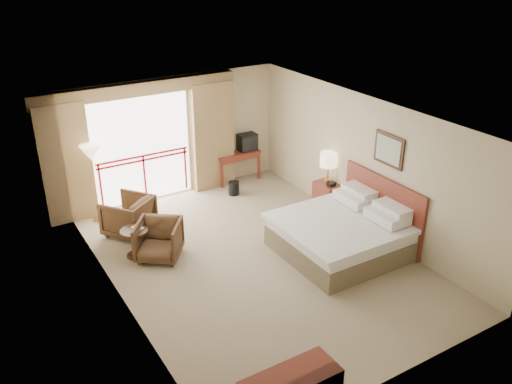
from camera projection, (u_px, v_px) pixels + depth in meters
floor at (256, 259)px, 9.95m from camera, size 7.00×7.00×0.00m
ceiling at (256, 117)px, 8.82m from camera, size 7.00×7.00×0.00m
wall_back at (175, 136)px, 12.10m from camera, size 5.00×0.00×5.00m
wall_front at (403, 295)px, 6.67m from camera, size 5.00×0.00×5.00m
wall_left at (116, 228)px, 8.21m from camera, size 0.00×7.00×7.00m
wall_right at (365, 165)px, 10.56m from camera, size 0.00×7.00×7.00m
balcony_door at (142, 149)px, 11.77m from camera, size 2.40×0.00×2.40m
balcony_railing at (144, 166)px, 11.92m from camera, size 2.09×0.03×1.02m
curtain_left at (66, 164)px, 10.87m from camera, size 1.00×0.26×2.50m
curtain_right at (212, 136)px, 12.43m from camera, size 1.00×0.26×2.50m
valance at (138, 89)px, 11.13m from camera, size 4.40×0.22×0.28m
hvac_vent at (226, 85)px, 12.27m from camera, size 0.50×0.04×0.50m
bed at (342, 234)px, 10.03m from camera, size 2.13×2.06×0.97m
headboard at (382, 209)px, 10.37m from camera, size 0.06×2.10×1.30m
framed_art at (389, 150)px, 9.87m from camera, size 0.04×0.72×0.60m
nightstand at (328, 197)px, 11.62m from camera, size 0.49×0.57×0.65m
table_lamp at (329, 160)px, 11.31m from camera, size 0.36×0.36×0.64m
phone at (332, 184)px, 11.33m from camera, size 0.19×0.16×0.07m
desk at (235, 157)px, 13.08m from camera, size 1.11×0.54×0.73m
tv at (247, 142)px, 13.02m from camera, size 0.45×0.36×0.41m
coffee_maker at (223, 150)px, 12.76m from camera, size 0.13×0.13×0.25m
cup at (229, 152)px, 12.82m from camera, size 0.08×0.08×0.11m
wastebasket at (234, 188)px, 12.44m from camera, size 0.26×0.26×0.31m
armchair_far at (130, 233)px, 10.84m from camera, size 1.18×1.18×0.78m
armchair_near at (160, 257)px, 10.01m from camera, size 1.10×1.10×0.73m
side_table at (135, 238)px, 9.89m from camera, size 0.50×0.50×0.55m
book at (134, 230)px, 9.82m from camera, size 0.21×0.25×0.02m
floor_lamp at (91, 156)px, 10.78m from camera, size 0.42×0.42×1.65m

